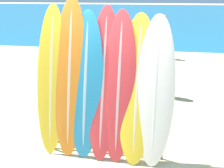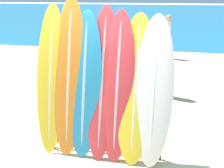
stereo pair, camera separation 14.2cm
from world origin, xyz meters
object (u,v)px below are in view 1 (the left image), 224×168
at_px(surfboard_slot_1, 70,77).
at_px(person_far_left, 103,39).
at_px(surfboard_slot_4, 119,86).
at_px(person_far_right, 163,35).
at_px(surfboard_slot_2, 86,85).
at_px(person_mid_beach, 108,54).
at_px(surfboard_slot_3, 103,83).
at_px(surfboard_slot_6, 156,90).
at_px(person_near_water, 158,60).
at_px(surfboard_rack, 102,125).
at_px(surfboard_slot_5, 137,89).
at_px(surfboard_slot_0, 52,80).

xyz_separation_m(surfboard_slot_1, person_far_left, (-1.05, 6.76, -0.35)).
distance_m(surfboard_slot_4, person_far_right, 8.06).
xyz_separation_m(surfboard_slot_2, person_mid_beach, (-0.51, 3.93, -0.26)).
relative_size(surfboard_slot_3, person_mid_beach, 1.45).
relative_size(surfboard_slot_6, person_far_left, 1.37).
relative_size(surfboard_slot_3, person_near_water, 1.39).
bearing_deg(surfboard_slot_4, person_far_right, 87.77).
bearing_deg(surfboard_rack, person_far_left, 103.03).
height_order(surfboard_slot_5, person_mid_beach, surfboard_slot_5).
distance_m(person_far_left, person_far_right, 2.51).
bearing_deg(person_far_left, surfboard_slot_2, -121.69).
distance_m(surfboard_rack, surfboard_slot_4, 0.71).
relative_size(surfboard_slot_1, person_near_water, 1.47).
distance_m(surfboard_slot_1, surfboard_slot_6, 1.36).
bearing_deg(person_far_left, surfboard_rack, -119.61).
bearing_deg(surfboard_slot_4, surfboard_rack, -173.77).
distance_m(surfboard_slot_3, person_near_water, 3.27).
distance_m(surfboard_slot_4, surfboard_slot_5, 0.28).
xyz_separation_m(surfboard_rack, surfboard_slot_5, (0.55, 0.04, 0.63)).
height_order(surfboard_slot_0, person_far_left, surfboard_slot_0).
distance_m(surfboard_slot_4, person_mid_beach, 4.06).
relative_size(surfboard_slot_0, surfboard_slot_5, 1.06).
distance_m(surfboard_rack, surfboard_slot_0, 1.09).
height_order(surfboard_slot_3, person_far_right, surfboard_slot_3).
bearing_deg(surfboard_rack, surfboard_slot_4, 6.23).
bearing_deg(surfboard_slot_4, person_far_left, 105.22).
height_order(surfboard_slot_4, person_far_right, surfboard_slot_4).
xyz_separation_m(surfboard_slot_5, surfboard_slot_6, (0.28, -0.02, -0.01)).
xyz_separation_m(person_mid_beach, person_far_left, (-0.80, 2.85, 0.00)).
bearing_deg(surfboard_slot_2, person_near_water, 73.60).
bearing_deg(person_far_left, surfboard_slot_0, -126.41).
height_order(surfboard_rack, surfboard_slot_2, surfboard_slot_2).
bearing_deg(surfboard_rack, surfboard_slot_6, 1.46).
bearing_deg(surfboard_slot_5, surfboard_rack, -176.17).
height_order(surfboard_slot_0, surfboard_slot_5, surfboard_slot_0).
bearing_deg(surfboard_slot_1, surfboard_slot_0, -178.64).
xyz_separation_m(surfboard_slot_1, person_mid_beach, (-0.25, 3.91, -0.36)).
bearing_deg(surfboard_slot_4, surfboard_slot_5, 1.53).
bearing_deg(surfboard_slot_2, surfboard_slot_6, 0.20).
bearing_deg(person_mid_beach, surfboard_rack, 123.03).
distance_m(person_mid_beach, person_far_left, 2.96).
xyz_separation_m(surfboard_rack, surfboard_slot_4, (0.27, 0.03, 0.66)).
height_order(surfboard_slot_2, surfboard_slot_6, surfboard_slot_2).
xyz_separation_m(surfboard_slot_4, surfboard_slot_5, (0.28, 0.01, -0.03)).
height_order(surfboard_slot_1, surfboard_slot_4, surfboard_slot_1).
bearing_deg(surfboard_slot_6, person_near_water, 92.58).
height_order(surfboard_slot_6, person_far_left, surfboard_slot_6).
height_order(person_near_water, person_far_right, person_far_right).
distance_m(surfboard_slot_5, person_mid_beach, 4.14).
bearing_deg(surfboard_slot_6, surfboard_slot_4, 179.18).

